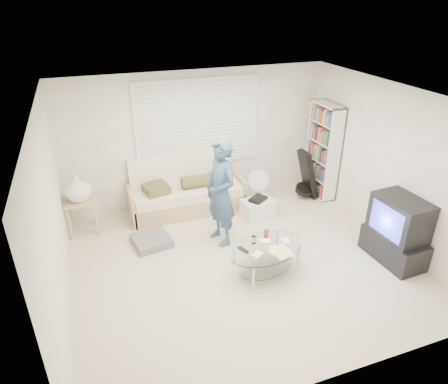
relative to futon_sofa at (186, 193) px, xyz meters
name	(u,v)px	position (x,y,z in m)	size (l,w,h in m)	color
ground	(242,261)	(0.37, -1.87, -0.34)	(5.00, 5.00, 0.00)	#C1AF96
room_shell	(232,151)	(0.37, -1.40, 1.29)	(5.02, 4.52, 2.51)	beige
window_blinds	(198,123)	(0.37, 0.33, 1.21)	(2.32, 0.08, 1.62)	silver
futon_sofa	(186,193)	(0.00, 0.00, 0.00)	(2.11, 0.85, 1.03)	tan
grey_floor_pillow	(152,241)	(-0.85, -0.95, -0.27)	(0.56, 0.56, 0.13)	#5E5E62
side_table	(78,190)	(-1.85, -0.18, 0.45)	(0.54, 0.43, 1.06)	tan
bookshelf	(323,151)	(2.69, -0.29, 0.59)	(0.29, 0.78, 1.85)	white
guitar_case	(307,178)	(2.35, -0.36, 0.10)	(0.40, 0.37, 0.98)	black
floor_fan	(257,184)	(1.35, -0.22, 0.07)	(0.42, 0.28, 0.70)	white
storage_bin	(258,208)	(1.15, -0.72, -0.16)	(0.61, 0.47, 0.39)	white
tv_unit	(397,231)	(2.57, -2.60, 0.17)	(0.57, 0.98, 1.04)	black
coffee_table	(267,252)	(0.60, -2.25, 0.02)	(1.34, 1.02, 0.56)	silver
standing_person	(221,193)	(0.26, -1.23, 0.54)	(0.64, 0.42, 1.77)	navy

